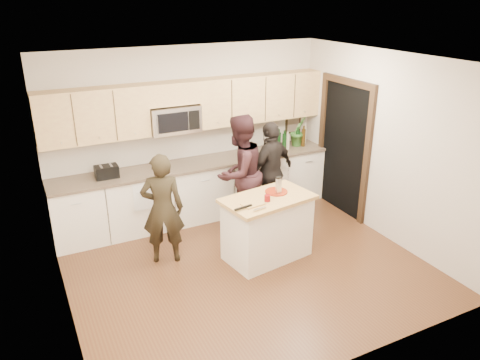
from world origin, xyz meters
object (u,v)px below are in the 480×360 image
woman_right (271,172)px  island (267,227)px  toaster (107,172)px  woman_center (240,173)px  woman_left (163,209)px

woman_right → island: bearing=37.6°
toaster → woman_center: 1.93m
woman_center → island: bearing=62.6°
island → toaster: (-1.77, 1.57, 0.58)m
woman_left → woman_right: woman_right is taller
island → woman_right: bearing=49.1°
woman_left → woman_right: (1.93, 0.48, 0.03)m
woman_left → woman_right: bearing=-147.1°
woman_right → toaster: bearing=-32.7°
island → woman_right: 1.27m
island → woman_center: size_ratio=0.72×
island → woman_center: woman_center is taller
island → woman_left: (-1.28, 0.55, 0.31)m
woman_right → woman_center: bearing=-13.4°
toaster → woman_right: bearing=-12.6°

